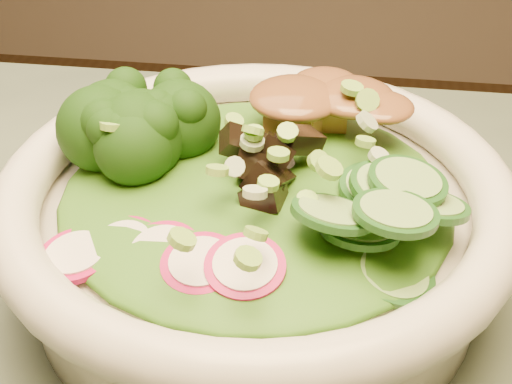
# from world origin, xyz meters

# --- Properties ---
(salad_bowl) EXTENTS (0.31, 0.31, 0.08)m
(salad_bowl) POSITION_xyz_m (0.15, 0.11, 0.80)
(salad_bowl) COLOR silver
(salad_bowl) RESTS_ON dining_table
(lettuce_bed) EXTENTS (0.23, 0.23, 0.03)m
(lettuce_bed) POSITION_xyz_m (0.15, 0.11, 0.82)
(lettuce_bed) COLOR #255E13
(lettuce_bed) RESTS_ON salad_bowl
(broccoli_florets) EXTENTS (0.11, 0.10, 0.05)m
(broccoli_florets) POSITION_xyz_m (0.08, 0.14, 0.84)
(broccoli_florets) COLOR black
(broccoli_florets) RESTS_ON salad_bowl
(radish_slices) EXTENTS (0.13, 0.08, 0.02)m
(radish_slices) POSITION_xyz_m (0.12, 0.04, 0.82)
(radish_slices) COLOR #AF0D4D
(radish_slices) RESTS_ON salad_bowl
(cucumber_slices) EXTENTS (0.10, 0.10, 0.04)m
(cucumber_slices) POSITION_xyz_m (0.22, 0.08, 0.83)
(cucumber_slices) COLOR #8EC16B
(cucumber_slices) RESTS_ON salad_bowl
(mushroom_heap) EXTENTS (0.10, 0.10, 0.05)m
(mushroom_heap) POSITION_xyz_m (0.16, 0.12, 0.83)
(mushroom_heap) COLOR black
(mushroom_heap) RESTS_ON salad_bowl
(tofu_cubes) EXTENTS (0.12, 0.10, 0.04)m
(tofu_cubes) POSITION_xyz_m (0.18, 0.18, 0.83)
(tofu_cubes) COLOR #9F6E35
(tofu_cubes) RESTS_ON salad_bowl
(peanut_sauce) EXTENTS (0.08, 0.06, 0.02)m
(peanut_sauce) POSITION_xyz_m (0.18, 0.18, 0.85)
(peanut_sauce) COLOR brown
(peanut_sauce) RESTS_ON tofu_cubes
(scallion_garnish) EXTENTS (0.22, 0.22, 0.03)m
(scallion_garnish) POSITION_xyz_m (0.15, 0.11, 0.85)
(scallion_garnish) COLOR #83BB42
(scallion_garnish) RESTS_ON salad_bowl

